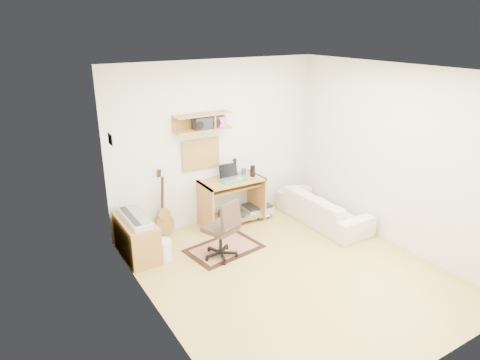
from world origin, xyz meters
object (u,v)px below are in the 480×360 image
desk (232,201)px  sofa (323,203)px  printer (257,210)px  task_chair (220,229)px  cabinet (137,238)px

desk → sofa: size_ratio=0.59×
printer → sofa: 1.13m
task_chair → cabinet: bearing=126.4°
task_chair → cabinet: (-0.98, 0.66, -0.17)m
desk → cabinet: 1.71m
cabinet → printer: 2.23m
task_chair → printer: bearing=17.1°
sofa → desk: bearing=58.6°
cabinet → sofa: 3.01m
printer → sofa: size_ratio=0.27×
task_chair → cabinet: 1.19m
task_chair → printer: task_chair is taller
task_chair → sofa: 1.99m
desk → cabinet: size_ratio=1.11×
desk → printer: size_ratio=2.21×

